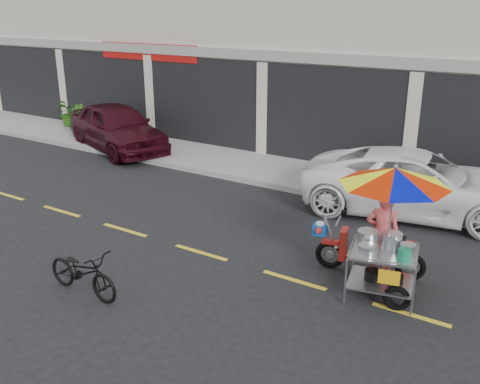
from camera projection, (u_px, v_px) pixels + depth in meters
The scene contains 9 objects.
ground at pixel (294, 280), 9.18m from camera, with size 90.00×90.00×0.00m, color black.
sidewalk at pixel (395, 189), 13.52m from camera, with size 45.00×3.00×0.15m, color gray.
centerline at pixel (294, 280), 9.18m from camera, with size 42.00×0.10×0.01m, color gold.
maroon_sedan at pixel (117, 127), 17.21m from camera, with size 1.80×4.48×1.53m, color black.
white_pickup at pixel (417, 183), 11.95m from camera, with size 2.34×5.07×1.41m, color white.
plant_tall at pixel (70, 113), 20.08m from camera, with size 0.93×0.80×1.03m, color #235612.
plant_short at pixel (78, 117), 19.37m from camera, with size 0.54×0.54×0.97m, color #235612.
near_bicycle at pixel (83, 272), 8.63m from camera, with size 0.53×1.51×0.79m, color black.
food_vendor_rig at pixel (387, 210), 8.49m from camera, with size 2.49×2.03×2.22m.
Camera 1 is at (3.66, -7.36, 4.46)m, focal length 40.00 mm.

